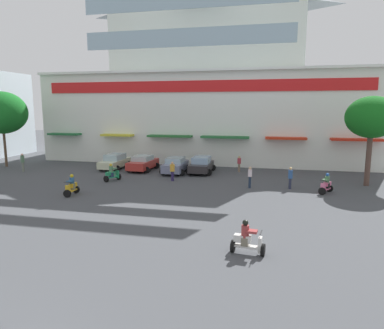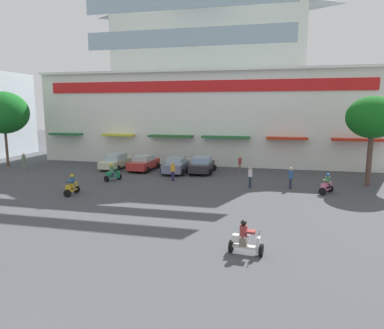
# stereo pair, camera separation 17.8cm
# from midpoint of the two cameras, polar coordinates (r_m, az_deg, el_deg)

# --- Properties ---
(ground_plane) EXTENTS (128.00, 128.00, 0.00)m
(ground_plane) POSITION_cam_midpoint_polar(r_m,az_deg,el_deg) (20.23, -8.78, -8.09)
(ground_plane) COLOR #44464A
(colonial_building) EXTENTS (36.05, 18.95, 20.26)m
(colonial_building) POSITION_cam_midpoint_polar(r_m,az_deg,el_deg) (42.49, 3.29, 12.74)
(colonial_building) COLOR white
(colonial_building) RESTS_ON ground
(plaza_tree_0) EXTENTS (5.02, 4.63, 7.63)m
(plaza_tree_0) POSITION_cam_midpoint_polar(r_m,az_deg,el_deg) (40.19, -28.50, 7.51)
(plaza_tree_0) COLOR brown
(plaza_tree_0) RESTS_ON ground
(plaza_tree_1) EXTENTS (3.84, 4.12, 6.90)m
(plaza_tree_1) POSITION_cam_midpoint_polar(r_m,az_deg,el_deg) (29.70, 27.78, 6.84)
(plaza_tree_1) COLOR brown
(plaza_tree_1) RESTS_ON ground
(parked_car_0) EXTENTS (2.33, 4.40, 1.50)m
(parked_car_0) POSITION_cam_midpoint_polar(r_m,az_deg,el_deg) (35.13, -12.26, 0.52)
(parked_car_0) COLOR beige
(parked_car_0) RESTS_ON ground
(parked_car_1) EXTENTS (2.54, 4.09, 1.45)m
(parked_car_1) POSITION_cam_midpoint_polar(r_m,az_deg,el_deg) (33.72, -7.82, 0.27)
(parked_car_1) COLOR #B02F29
(parked_car_1) RESTS_ON ground
(parked_car_2) EXTENTS (2.37, 4.04, 1.46)m
(parked_car_2) POSITION_cam_midpoint_polar(r_m,az_deg,el_deg) (32.09, -2.49, -0.11)
(parked_car_2) COLOR slate
(parked_car_2) RESTS_ON ground
(parked_car_3) EXTENTS (2.41, 4.06, 1.51)m
(parked_car_3) POSITION_cam_midpoint_polar(r_m,az_deg,el_deg) (32.21, 1.82, -0.05)
(parked_car_3) COLOR #2C282A
(parked_car_3) RESTS_ON ground
(scooter_rider_2) EXTENTS (1.15, 1.42, 1.46)m
(scooter_rider_2) POSITION_cam_midpoint_polar(r_m,az_deg,el_deg) (26.29, 21.48, -3.21)
(scooter_rider_2) COLOR black
(scooter_rider_2) RESTS_ON ground
(scooter_rider_4) EXTENTS (1.45, 0.68, 1.46)m
(scooter_rider_4) POSITION_cam_midpoint_polar(r_m,az_deg,el_deg) (14.86, 9.16, -12.22)
(scooter_rider_4) COLOR black
(scooter_rider_4) RESTS_ON ground
(scooter_rider_6) EXTENTS (0.59, 1.38, 1.46)m
(scooter_rider_6) POSITION_cam_midpoint_polar(r_m,az_deg,el_deg) (25.51, -18.99, -3.42)
(scooter_rider_6) COLOR black
(scooter_rider_6) RESTS_ON ground
(scooter_rider_7) EXTENTS (1.09, 1.55, 1.48)m
(scooter_rider_7) POSITION_cam_midpoint_polar(r_m,az_deg,el_deg) (29.46, -12.78, -1.48)
(scooter_rider_7) COLOR black
(scooter_rider_7) RESTS_ON ground
(pedestrian_0) EXTENTS (0.48, 0.48, 1.52)m
(pedestrian_0) POSITION_cam_midpoint_polar(r_m,az_deg,el_deg) (32.91, 8.04, 0.25)
(pedestrian_0) COLOR #7D6452
(pedestrian_0) RESTS_ON ground
(pedestrian_1) EXTENTS (0.55, 0.55, 1.61)m
(pedestrian_1) POSITION_cam_midpoint_polar(r_m,az_deg,el_deg) (28.67, -3.01, -0.94)
(pedestrian_1) COLOR #2A204E
(pedestrian_1) RESTS_ON ground
(pedestrian_2) EXTENTS (0.47, 0.47, 1.75)m
(pedestrian_2) POSITION_cam_midpoint_polar(r_m,az_deg,el_deg) (36.41, -25.83, 0.50)
(pedestrian_2) COLOR slate
(pedestrian_2) RESTS_ON ground
(pedestrian_3) EXTENTS (0.34, 0.34, 1.67)m
(pedestrian_3) POSITION_cam_midpoint_polar(r_m,az_deg,el_deg) (26.76, 16.13, -1.91)
(pedestrian_3) COLOR #292D44
(pedestrian_3) RESTS_ON ground
(pedestrian_4) EXTENTS (0.31, 0.31, 1.65)m
(pedestrian_4) POSITION_cam_midpoint_polar(r_m,az_deg,el_deg) (26.44, 9.75, -1.81)
(pedestrian_4) COLOR #1F2C42
(pedestrian_4) RESTS_ON ground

